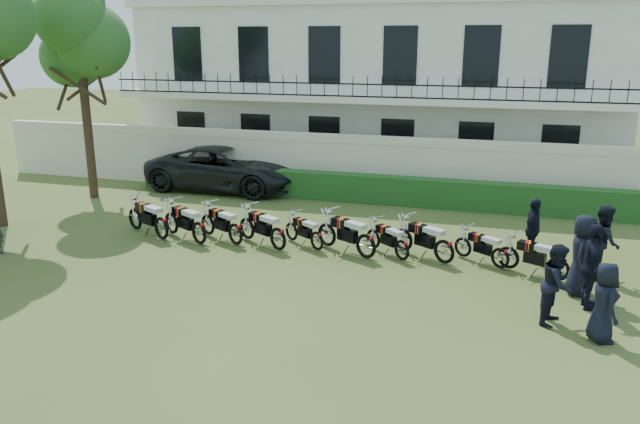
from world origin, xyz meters
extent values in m
plane|color=#3C481D|center=(0.00, 0.00, 0.00)|extent=(100.00, 100.00, 0.00)
cube|color=beige|center=(0.00, 8.00, 1.00)|extent=(30.00, 0.30, 2.00)
cube|color=beige|center=(0.00, 8.00, 2.15)|extent=(30.00, 0.35, 0.30)
cube|color=#1A491B|center=(1.00, 7.20, 0.50)|extent=(18.00, 0.60, 1.00)
cube|color=white|center=(0.00, 14.00, 3.50)|extent=(20.00, 8.00, 7.00)
cube|color=white|center=(0.00, 14.00, 7.20)|extent=(20.40, 8.40, 0.40)
cube|color=white|center=(0.00, 9.30, 3.50)|extent=(20.00, 1.40, 0.25)
cube|color=black|center=(0.00, 8.65, 4.10)|extent=(20.00, 0.05, 0.05)
cube|color=black|center=(0.00, 8.65, 3.65)|extent=(20.00, 0.05, 0.05)
cube|color=black|center=(-7.50, 10.02, 1.60)|extent=(1.30, 0.12, 2.20)
cube|color=black|center=(-7.50, 10.02, 5.10)|extent=(1.30, 0.12, 2.20)
cube|color=black|center=(-4.50, 10.02, 1.60)|extent=(1.30, 0.12, 2.20)
cube|color=black|center=(-4.50, 10.02, 5.10)|extent=(1.30, 0.12, 2.20)
cube|color=black|center=(-1.50, 10.02, 1.60)|extent=(1.30, 0.12, 2.20)
cube|color=black|center=(-1.50, 10.02, 5.10)|extent=(1.30, 0.12, 2.20)
cube|color=black|center=(1.50, 10.02, 1.60)|extent=(1.30, 0.12, 2.20)
cube|color=black|center=(1.50, 10.02, 5.10)|extent=(1.30, 0.12, 2.20)
cube|color=black|center=(4.50, 10.02, 1.60)|extent=(1.30, 0.12, 2.20)
cube|color=black|center=(4.50, 10.02, 5.10)|extent=(1.30, 0.12, 2.20)
cube|color=black|center=(7.50, 10.02, 1.60)|extent=(1.30, 0.12, 2.20)
cube|color=black|center=(7.50, 10.02, 5.10)|extent=(1.30, 0.12, 2.20)
cylinder|color=#473323|center=(-9.00, 5.00, 2.62)|extent=(0.32, 0.32, 5.25)
sphere|color=#316126|center=(-8.60, 5.20, 5.62)|extent=(2.60, 2.60, 2.60)
sphere|color=#316126|center=(-9.60, 5.30, 5.10)|extent=(2.20, 2.20, 2.20)
sphere|color=#316126|center=(-8.90, 4.50, 6.38)|extent=(2.40, 2.40, 2.40)
sphere|color=#316126|center=(-9.00, 5.00, 6.90)|extent=(2.00, 2.00, 2.00)
torus|color=black|center=(-3.21, 0.80, 0.33)|extent=(0.65, 0.40, 0.68)
torus|color=black|center=(-4.51, 1.45, 0.33)|extent=(0.65, 0.40, 0.68)
cube|color=black|center=(-3.81, 1.10, 0.50)|extent=(0.64, 0.45, 0.33)
cube|color=black|center=(-4.04, 1.21, 0.80)|extent=(0.58, 0.48, 0.25)
cube|color=red|center=(-4.04, 1.21, 0.81)|extent=(0.12, 0.31, 0.26)
cube|color=#FFAC0D|center=(-3.98, 1.18, 0.81)|extent=(0.09, 0.31, 0.26)
cube|color=silver|center=(-3.54, 0.96, 0.85)|extent=(0.67, 0.51, 0.13)
cylinder|color=silver|center=(-4.36, 1.38, 1.14)|extent=(0.33, 0.61, 0.03)
torus|color=black|center=(-1.97, 0.71, 0.33)|extent=(0.64, 0.40, 0.67)
torus|color=black|center=(-3.23, 1.37, 0.33)|extent=(0.64, 0.40, 0.67)
cube|color=black|center=(-2.55, 1.01, 0.49)|extent=(0.63, 0.46, 0.33)
cube|color=black|center=(-2.77, 1.13, 0.79)|extent=(0.57, 0.48, 0.24)
cube|color=red|center=(-2.77, 1.13, 0.80)|extent=(0.13, 0.31, 0.25)
cube|color=#FFAC0D|center=(-2.72, 1.10, 0.80)|extent=(0.10, 0.30, 0.25)
cube|color=silver|center=(-2.29, 0.88, 0.83)|extent=(0.66, 0.51, 0.13)
cylinder|color=silver|center=(-3.08, 1.30, 1.12)|extent=(0.34, 0.60, 0.03)
torus|color=black|center=(-0.99, 0.98, 0.31)|extent=(0.60, 0.38, 0.63)
torus|color=black|center=(-2.18, 1.62, 0.31)|extent=(0.60, 0.38, 0.63)
cube|color=black|center=(-1.54, 1.27, 0.47)|extent=(0.59, 0.44, 0.31)
cube|color=black|center=(-1.75, 1.39, 0.75)|extent=(0.54, 0.46, 0.23)
cube|color=red|center=(-1.75, 1.39, 0.76)|extent=(0.12, 0.29, 0.24)
cube|color=#FFAC0D|center=(-1.69, 1.36, 0.76)|extent=(0.09, 0.28, 0.24)
cube|color=silver|center=(-1.29, 1.14, 0.79)|extent=(0.62, 0.49, 0.12)
cylinder|color=silver|center=(-2.04, 1.55, 1.06)|extent=(0.32, 0.56, 0.03)
torus|color=black|center=(0.36, 0.85, 0.32)|extent=(0.62, 0.40, 0.66)
torus|color=black|center=(-0.86, 1.54, 0.32)|extent=(0.62, 0.40, 0.66)
cube|color=black|center=(-0.20, 1.17, 0.48)|extent=(0.61, 0.46, 0.32)
cube|color=black|center=(-0.42, 1.29, 0.77)|extent=(0.56, 0.48, 0.24)
cube|color=red|center=(-0.42, 1.29, 0.79)|extent=(0.13, 0.30, 0.25)
cube|color=#FFAC0D|center=(-0.36, 1.26, 0.79)|extent=(0.10, 0.30, 0.25)
cube|color=silver|center=(0.05, 1.03, 0.82)|extent=(0.64, 0.51, 0.13)
cylinder|color=silver|center=(-0.72, 1.46, 1.10)|extent=(0.34, 0.58, 0.03)
torus|color=black|center=(1.27, 1.18, 0.27)|extent=(0.50, 0.37, 0.55)
torus|color=black|center=(0.30, 1.83, 0.27)|extent=(0.50, 0.37, 0.55)
cube|color=black|center=(0.82, 1.48, 0.40)|extent=(0.50, 0.41, 0.27)
cube|color=black|center=(0.65, 1.59, 0.65)|extent=(0.46, 0.42, 0.20)
cube|color=red|center=(0.65, 1.59, 0.65)|extent=(0.13, 0.25, 0.21)
cube|color=#FFAC0D|center=(0.69, 1.56, 0.65)|extent=(0.10, 0.25, 0.21)
cube|color=silver|center=(1.02, 1.34, 0.68)|extent=(0.53, 0.45, 0.11)
cylinder|color=silver|center=(0.41, 1.75, 0.91)|extent=(0.32, 0.46, 0.03)
torus|color=black|center=(2.87, 0.91, 0.33)|extent=(0.65, 0.40, 0.68)
torus|color=black|center=(1.59, 1.58, 0.33)|extent=(0.65, 0.40, 0.68)
cube|color=black|center=(2.28, 1.22, 0.50)|extent=(0.63, 0.46, 0.33)
cube|color=black|center=(2.06, 1.34, 0.80)|extent=(0.58, 0.49, 0.24)
cube|color=red|center=(2.06, 1.34, 0.81)|extent=(0.13, 0.31, 0.26)
cube|color=#FFAC0D|center=(2.11, 1.31, 0.81)|extent=(0.10, 0.30, 0.26)
cube|color=silver|center=(2.55, 1.08, 0.84)|extent=(0.66, 0.52, 0.13)
cylinder|color=silver|center=(1.74, 1.51, 1.13)|extent=(0.34, 0.61, 0.03)
torus|color=black|center=(3.64, 1.01, 0.28)|extent=(0.49, 0.42, 0.56)
torus|color=black|center=(2.71, 1.76, 0.28)|extent=(0.49, 0.42, 0.56)
cube|color=black|center=(3.22, 1.35, 0.41)|extent=(0.50, 0.45, 0.28)
cube|color=black|center=(3.05, 1.49, 0.66)|extent=(0.47, 0.44, 0.20)
cube|color=red|center=(3.05, 1.49, 0.67)|extent=(0.15, 0.26, 0.21)
cube|color=#FFAC0D|center=(3.09, 1.45, 0.67)|extent=(0.12, 0.25, 0.21)
cube|color=silver|center=(3.41, 1.20, 0.70)|extent=(0.53, 0.49, 0.11)
cylinder|color=silver|center=(2.82, 1.67, 0.94)|extent=(0.37, 0.45, 0.03)
torus|color=black|center=(4.87, 1.10, 0.32)|extent=(0.61, 0.41, 0.65)
torus|color=black|center=(3.69, 1.80, 0.32)|extent=(0.61, 0.41, 0.65)
cube|color=black|center=(4.32, 1.42, 0.48)|extent=(0.60, 0.46, 0.32)
cube|color=black|center=(4.11, 1.54, 0.76)|extent=(0.55, 0.48, 0.23)
cube|color=red|center=(4.11, 1.54, 0.77)|extent=(0.13, 0.30, 0.24)
cube|color=#FFAC0D|center=(4.17, 1.51, 0.77)|extent=(0.10, 0.29, 0.24)
cube|color=silver|center=(4.57, 1.28, 0.80)|extent=(0.63, 0.51, 0.13)
cylinder|color=silver|center=(3.82, 1.72, 1.08)|extent=(0.35, 0.56, 0.03)
torus|color=black|center=(6.18, 1.20, 0.27)|extent=(0.50, 0.36, 0.55)
torus|color=black|center=(5.20, 1.82, 0.27)|extent=(0.50, 0.36, 0.55)
cube|color=black|center=(5.73, 1.48, 0.40)|extent=(0.50, 0.40, 0.27)
cube|color=black|center=(5.56, 1.60, 0.64)|extent=(0.46, 0.41, 0.20)
cube|color=red|center=(5.56, 1.60, 0.65)|extent=(0.12, 0.25, 0.21)
cube|color=#FFAC0D|center=(5.60, 1.57, 0.65)|extent=(0.10, 0.25, 0.21)
cube|color=silver|center=(5.93, 1.35, 0.68)|extent=(0.53, 0.45, 0.11)
cylinder|color=silver|center=(5.32, 1.75, 0.91)|extent=(0.31, 0.47, 0.03)
torus|color=black|center=(7.63, 0.77, 0.29)|extent=(0.58, 0.32, 0.59)
torus|color=black|center=(6.47, 1.28, 0.29)|extent=(0.58, 0.32, 0.59)
cube|color=black|center=(7.09, 1.01, 0.44)|extent=(0.56, 0.38, 0.29)
cube|color=black|center=(6.89, 1.10, 0.70)|extent=(0.50, 0.41, 0.21)
cube|color=red|center=(6.89, 1.10, 0.71)|extent=(0.10, 0.27, 0.22)
cube|color=#FFAC0D|center=(6.94, 1.07, 0.71)|extent=(0.07, 0.27, 0.22)
cube|color=silver|center=(7.33, 0.90, 0.74)|extent=(0.58, 0.43, 0.12)
cylinder|color=silver|center=(6.61, 1.22, 0.99)|extent=(0.27, 0.55, 0.03)
imported|color=black|center=(-4.80, 7.58, 0.84)|extent=(6.13, 2.93, 1.69)
imported|color=black|center=(7.66, -2.02, 0.80)|extent=(0.72, 0.90, 1.61)
imported|color=black|center=(6.84, -1.42, 0.85)|extent=(0.86, 0.99, 1.71)
imported|color=black|center=(7.60, -0.45, 0.96)|extent=(0.56, 1.16, 1.92)
imported|color=black|center=(7.48, 0.37, 0.95)|extent=(0.79, 1.03, 1.90)
imported|color=black|center=(8.09, 1.63, 0.92)|extent=(0.77, 0.95, 1.84)
imported|color=black|center=(6.47, 2.49, 0.84)|extent=(0.69, 1.06, 1.68)
camera|label=1|loc=(5.61, -14.23, 5.70)|focal=35.00mm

